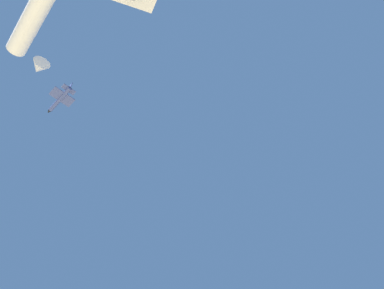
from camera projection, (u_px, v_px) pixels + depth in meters
chase_jet_lead at (60, 99)px, 126.24m from camera, size 15.22×8.28×4.00m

